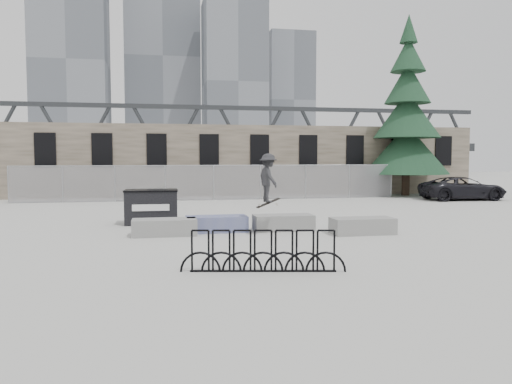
# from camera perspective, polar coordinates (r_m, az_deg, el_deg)

# --- Properties ---
(ground) EXTENTS (120.00, 120.00, 0.00)m
(ground) POSITION_cam_1_polar(r_m,az_deg,el_deg) (16.55, -0.18, -4.57)
(ground) COLOR #ADADA8
(ground) RESTS_ON ground
(stone_wall) EXTENTS (36.00, 2.58, 4.50)m
(stone_wall) POSITION_cam_1_polar(r_m,az_deg,el_deg) (32.46, -5.58, 3.61)
(stone_wall) COLOR #65594A
(stone_wall) RESTS_ON ground
(chainlink_fence) EXTENTS (22.06, 0.06, 2.02)m
(chainlink_fence) POSITION_cam_1_polar(r_m,az_deg,el_deg) (28.78, -4.86, 1.14)
(chainlink_fence) COLOR gray
(chainlink_fence) RESTS_ON ground
(planter_far_left) EXTENTS (2.00, 0.90, 0.52)m
(planter_far_left) POSITION_cam_1_polar(r_m,az_deg,el_deg) (16.02, -10.42, -3.90)
(planter_far_left) COLOR gray
(planter_far_left) RESTS_ON ground
(planter_center_left) EXTENTS (2.00, 0.90, 0.52)m
(planter_center_left) POSITION_cam_1_polar(r_m,az_deg,el_deg) (16.59, -4.52, -3.58)
(planter_center_left) COLOR navy
(planter_center_left) RESTS_ON ground
(planter_center_right) EXTENTS (2.00, 0.90, 0.52)m
(planter_center_right) POSITION_cam_1_polar(r_m,az_deg,el_deg) (16.91, 3.14, -3.43)
(planter_center_right) COLOR gray
(planter_center_right) RESTS_ON ground
(planter_offset) EXTENTS (2.00, 0.90, 0.52)m
(planter_offset) POSITION_cam_1_polar(r_m,az_deg,el_deg) (16.42, 12.07, -3.73)
(planter_offset) COLOR gray
(planter_offset) RESTS_ON ground
(dumpster) EXTENTS (1.96, 1.22, 1.27)m
(dumpster) POSITION_cam_1_polar(r_m,az_deg,el_deg) (18.87, -11.86, -1.64)
(dumpster) COLOR black
(dumpster) RESTS_ON ground
(bike_rack) EXTENTS (3.53, 0.73, 0.90)m
(bike_rack) POSITION_cam_1_polar(r_m,az_deg,el_deg) (10.78, 0.82, -6.84)
(bike_rack) COLOR black
(bike_rack) RESTS_ON ground
(spruce_tree) EXTENTS (5.36, 5.36, 11.50)m
(spruce_tree) POSITION_cam_1_polar(r_m,az_deg,el_deg) (33.67, 16.86, 7.47)
(spruce_tree) COLOR #38281E
(spruce_tree) RESTS_ON ground
(skyline_towers) EXTENTS (58.00, 28.00, 48.00)m
(skyline_towers) POSITION_cam_1_polar(r_m,az_deg,el_deg) (111.43, -10.07, 13.41)
(skyline_towers) COLOR slate
(skyline_towers) RESTS_ON ground
(truss_bridge) EXTENTS (70.00, 3.00, 9.80)m
(truss_bridge) POSITION_cam_1_polar(r_m,az_deg,el_deg) (72.29, -0.58, 5.32)
(truss_bridge) COLOR #2D3033
(truss_bridge) RESTS_ON ground
(suv) EXTENTS (4.91, 2.44, 1.34)m
(suv) POSITION_cam_1_polar(r_m,az_deg,el_deg) (31.20, 22.55, 0.39)
(suv) COLOR black
(suv) RESTS_ON ground
(skateboarder) EXTENTS (0.78, 1.09, 1.72)m
(skateboarder) POSITION_cam_1_polar(r_m,az_deg,el_deg) (15.76, 1.41, 1.62)
(skateboarder) COLOR #2A2A2D
(skateboarder) RESTS_ON ground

